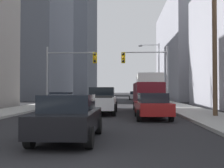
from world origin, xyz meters
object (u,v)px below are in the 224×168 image
Objects in this scene: city_bus at (148,88)px; cargo_van_maroon at (148,95)px; sedan_black at (69,117)px; sedan_silver at (134,95)px; traffic_signal_near_left at (69,66)px; sedan_red at (152,106)px; pickup_truck_white at (101,101)px; sedan_blue at (62,101)px; traffic_signal_near_right at (147,66)px.

city_bus is 10.40m from cargo_van_maroon.
sedan_black is 40.74m from sedan_silver.
city_bus is at bearing 33.41° from traffic_signal_near_left.
city_bus is at bearing 86.16° from sedan_red.
pickup_truck_white is 1.28× the size of sedan_blue.
pickup_truck_white is 1.29× the size of sedan_black.
sedan_black is at bearing -106.17° from cargo_van_maroon.
traffic_signal_near_right is (7.67, -0.00, -0.02)m from traffic_signal_near_left.
traffic_signal_near_left reaches higher than city_bus.
sedan_black is (-3.67, -12.65, -0.52)m from cargo_van_maroon.
pickup_truck_white reaches higher than sedan_red.
sedan_blue is 4.66m from traffic_signal_near_left.
sedan_red is at bearing -90.22° from sedan_silver.
sedan_silver is (-0.06, 27.93, -0.52)m from cargo_van_maroon.
sedan_silver is at bearing 89.78° from sedan_red.
sedan_red is at bearing -46.78° from pickup_truck_white.
cargo_van_maroon is at bearing 73.83° from sedan_black.
traffic_signal_near_left is at bearing -107.50° from sedan_silver.
sedan_red is (-1.08, -16.03, -1.16)m from city_bus.
traffic_signal_near_right is (3.84, 7.11, 3.14)m from pickup_truck_white.
sedan_silver is (0.13, 33.62, 0.00)m from sedan_red.
sedan_blue is at bearing 134.41° from pickup_truck_white.
sedan_red is 1.01× the size of sedan_blue.
sedan_red is at bearing -56.14° from traffic_signal_near_left.
sedan_black is 18.34m from traffic_signal_near_right.
sedan_blue is 27.22m from sedan_silver.
pickup_truck_white is 10.48m from sedan_black.
traffic_signal_near_right reaches higher than sedan_blue.
sedan_blue is (-7.07, 7.36, 0.00)m from sedan_red.
sedan_red is 1.00× the size of sedan_silver.
sedan_blue is (-3.77, 3.85, -0.16)m from pickup_truck_white.
sedan_blue is 8.92m from traffic_signal_near_right.
pickup_truck_white is 5.39m from sedan_blue.
traffic_signal_near_left is 7.67m from traffic_signal_near_right.
pickup_truck_white is at bearing -45.59° from sedan_blue.
sedan_red is at bearing -91.92° from cargo_van_maroon.
traffic_signal_near_left reaches higher than pickup_truck_white.
traffic_signal_near_right reaches higher than pickup_truck_white.
traffic_signal_near_left is (-0.06, 3.26, 3.33)m from sedan_blue.
city_bus reaches higher than sedan_blue.
city_bus reaches higher than sedan_red.
traffic_signal_near_left reaches higher than sedan_red.
pickup_truck_white is at bearing 89.04° from sedan_black.
city_bus is 2.20× the size of cargo_van_maroon.
sedan_red is 0.71× the size of traffic_signal_near_right.
pickup_truck_white is 0.90× the size of traffic_signal_near_right.
pickup_truck_white is at bearing -109.27° from city_bus.
cargo_van_maroon is (3.49, 2.17, 0.35)m from pickup_truck_white.
traffic_signal_near_right is (0.54, 10.62, 3.31)m from sedan_red.
cargo_van_maroon is 27.94m from sedan_silver.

